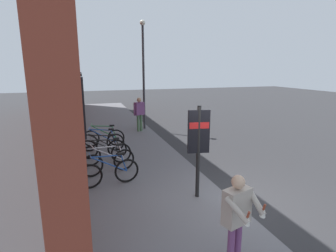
% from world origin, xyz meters
% --- Properties ---
extents(ground, '(60.00, 60.00, 0.00)m').
position_xyz_m(ground, '(6.00, -1.00, 0.00)').
color(ground, '#2D2D30').
extents(sidewalk_pavement, '(24.00, 3.50, 0.12)m').
position_xyz_m(sidewalk_pavement, '(8.00, 1.75, 0.06)').
color(sidewalk_pavement, slate).
rests_on(sidewalk_pavement, ground).
extents(station_facade, '(22.00, 0.65, 8.87)m').
position_xyz_m(station_facade, '(8.99, 3.80, 4.43)').
color(station_facade, brown).
rests_on(station_facade, ground).
extents(bicycle_leaning_wall, '(0.48, 1.77, 0.97)m').
position_xyz_m(bicycle_leaning_wall, '(1.83, 2.91, 0.51)').
color(bicycle_leaning_wall, black).
rests_on(bicycle_leaning_wall, sidewalk_pavement).
extents(bicycle_by_door, '(0.58, 1.74, 0.97)m').
position_xyz_m(bicycle_by_door, '(2.73, 2.83, 0.51)').
color(bicycle_by_door, black).
rests_on(bicycle_by_door, sidewalk_pavement).
extents(bicycle_mid_rack, '(0.48, 1.77, 0.97)m').
position_xyz_m(bicycle_mid_rack, '(3.57, 2.83, 0.51)').
color(bicycle_mid_rack, black).
rests_on(bicycle_mid_rack, sidewalk_pavement).
extents(bicycle_far_end, '(0.59, 1.73, 0.97)m').
position_xyz_m(bicycle_far_end, '(4.23, 2.89, 0.51)').
color(bicycle_far_end, black).
rests_on(bicycle_far_end, sidewalk_pavement).
extents(bicycle_end_of_row, '(0.56, 1.74, 0.97)m').
position_xyz_m(bicycle_end_of_row, '(5.16, 2.84, 0.51)').
color(bicycle_end_of_row, black).
rests_on(bicycle_end_of_row, sidewalk_pavement).
extents(bicycle_beside_lamp, '(0.49, 1.76, 0.97)m').
position_xyz_m(bicycle_beside_lamp, '(5.84, 2.73, 0.51)').
color(bicycle_beside_lamp, black).
rests_on(bicycle_beside_lamp, sidewalk_pavement).
extents(transit_info_sign, '(0.18, 0.56, 2.40)m').
position_xyz_m(transit_info_sign, '(0.44, 0.79, 1.72)').
color(transit_info_sign, black).
rests_on(transit_info_sign, sidewalk_pavement).
extents(pedestrian_crossing_street, '(0.43, 0.63, 1.79)m').
position_xyz_m(pedestrian_crossing_street, '(8.10, 0.68, 1.21)').
color(pedestrian_crossing_street, '#4C724C').
rests_on(pedestrian_crossing_street, sidewalk_pavement).
extents(tourist_with_hotdogs, '(0.66, 0.66, 1.65)m').
position_xyz_m(tourist_with_hotdogs, '(-2.07, 1.23, 1.14)').
color(tourist_with_hotdogs, '#723F72').
rests_on(tourist_with_hotdogs, sidewalk_pavement).
extents(street_lamp, '(0.28, 0.28, 5.69)m').
position_xyz_m(street_lamp, '(8.62, 0.30, 3.46)').
color(street_lamp, '#333338').
rests_on(street_lamp, sidewalk_pavement).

